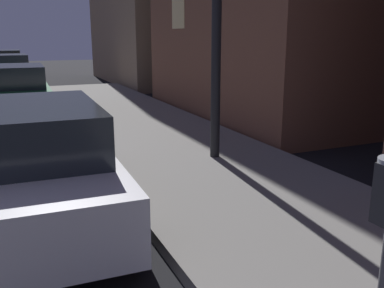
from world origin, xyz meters
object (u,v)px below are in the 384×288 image
Objects in this scene: car_green at (12,94)px; car_silver at (8,73)px; car_white at (26,165)px; car_yellow_cab at (6,64)px.

car_silver is at bearing 90.00° from car_green.
car_white is 19.87m from car_yellow_cab.
car_white is at bearing -89.99° from car_yellow_cab.
car_white and car_yellow_cab have the same top height.
car_green and car_yellow_cab have the same top height.
car_yellow_cab is at bearing 90.01° from car_green.
car_silver is at bearing 90.00° from car_white.
car_silver is 1.04× the size of car_yellow_cab.
car_white and car_silver have the same top height.
car_yellow_cab is (-0.00, 6.09, 0.01)m from car_silver.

